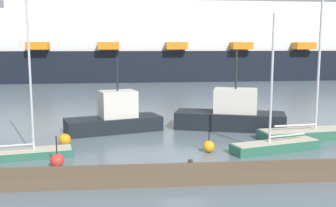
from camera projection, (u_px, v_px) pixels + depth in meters
name	position (u px, v px, depth m)	size (l,w,h in m)	color
ground_plane	(184.00, 159.00, 22.08)	(600.00, 600.00, 0.00)	slate
dock_pier	(193.00, 174.00, 18.63)	(26.71, 1.99, 0.69)	brown
sailboat_0	(276.00, 144.00, 23.68)	(5.86, 2.86, 8.16)	#2D6B51
sailboat_1	(26.00, 150.00, 22.29)	(5.36, 2.44, 10.14)	#2D6B51
sailboat_2	(308.00, 131.00, 26.90)	(7.03, 2.67, 11.83)	#2D6B51
fishing_boat_0	(231.00, 115.00, 30.00)	(8.63, 4.94, 5.98)	black
fishing_boat_1	(115.00, 117.00, 29.12)	(7.42, 4.54, 5.48)	black
channel_buoy_0	(209.00, 146.00, 23.43)	(0.71, 0.71, 1.80)	orange
channel_buoy_1	(57.00, 160.00, 20.54)	(0.73, 0.73, 1.66)	red
channel_buoy_2	(65.00, 140.00, 24.98)	(0.78, 0.78, 1.47)	orange
cruise_ship	(200.00, 46.00, 75.31)	(99.37, 17.88, 19.31)	black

